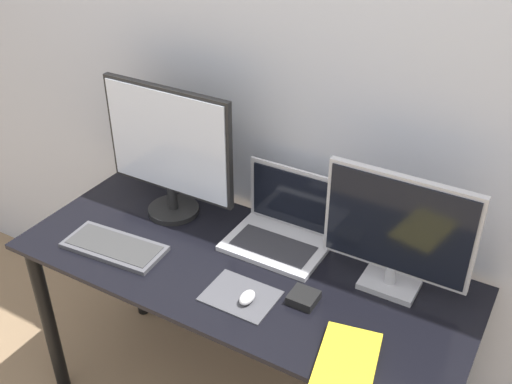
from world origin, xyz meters
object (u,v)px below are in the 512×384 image
monitor_right (397,231)px  laptop (283,226)px  monitor_left (169,149)px  book (347,360)px  mouse (247,297)px  keyboard (114,247)px  power_brick (303,298)px

monitor_right → laptop: 0.44m
monitor_left → laptop: 0.49m
monitor_right → book: (0.01, -0.36, -0.20)m
monitor_right → mouse: size_ratio=6.92×
monitor_right → mouse: monitor_right is taller
laptop → keyboard: 0.59m
keyboard → power_brick: 0.69m
book → power_brick: bearing=142.6°
monitor_right → keyboard: size_ratio=1.26×
monitor_right → book: bearing=-88.8°
laptop → book: 0.59m
monitor_left → keyboard: size_ratio=1.42×
monitor_right → power_brick: monitor_right is taller
laptop → mouse: (0.06, -0.34, -0.04)m
laptop → book: size_ratio=1.28×
keyboard → monitor_right: bearing=18.0°
monitor_right → book: monitor_right is taller
monitor_left → power_brick: (0.64, -0.20, -0.25)m
laptop → monitor_right: bearing=-6.7°
monitor_left → keyboard: (-0.04, -0.29, -0.26)m
power_brick → monitor_left: bearing=162.8°
laptop → power_brick: 0.32m
laptop → mouse: bearing=-80.2°
keyboard → mouse: mouse is taller
monitor_right → power_brick: size_ratio=5.47×
laptop → keyboard: (-0.48, -0.34, -0.05)m
monitor_right → power_brick: 0.35m
book → monitor_left: bearing=157.1°
book → power_brick: size_ratio=3.15×
monitor_left → keyboard: 0.39m
monitor_right → power_brick: (-0.21, -0.20, -0.20)m
laptop → power_brick: (0.20, -0.25, -0.05)m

